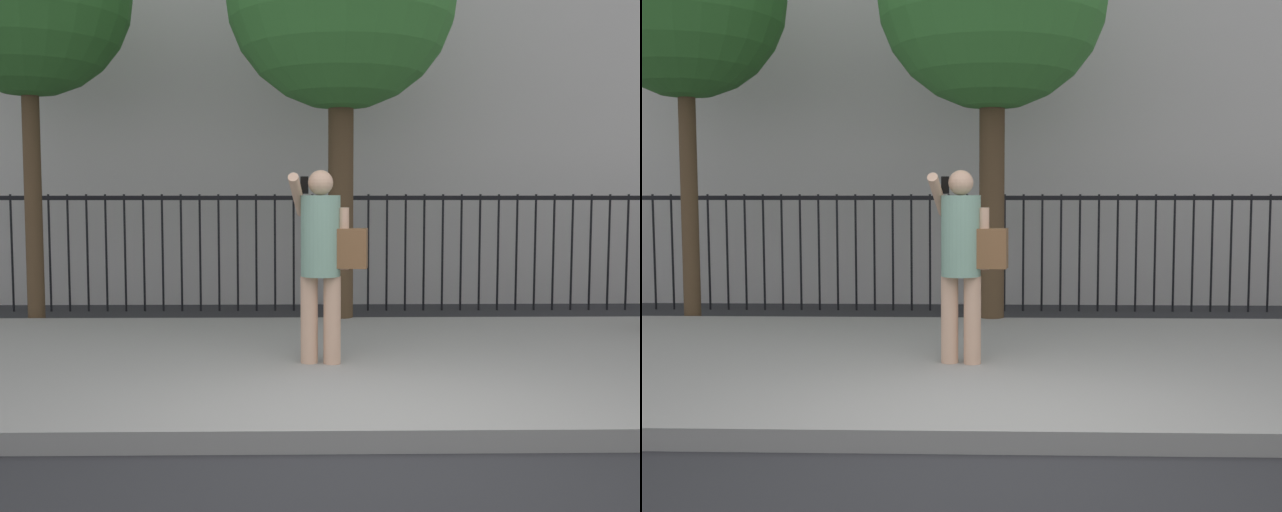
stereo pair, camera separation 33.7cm
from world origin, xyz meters
TOP-DOWN VIEW (x-y plane):
  - ground_plane at (0.00, 0.00)m, footprint 60.00×60.00m
  - sidewalk at (0.00, 2.20)m, footprint 28.00×4.40m
  - iron_fence at (0.00, 5.90)m, footprint 12.03×0.04m
  - pedestrian_on_phone at (-0.32, 1.93)m, footprint 0.69×0.49m

SIDE VIEW (x-z plane):
  - ground_plane at x=0.00m, z-range 0.00..0.00m
  - sidewalk at x=0.00m, z-range 0.00..0.15m
  - iron_fence at x=0.00m, z-range 0.22..1.82m
  - pedestrian_on_phone at x=-0.32m, z-range 0.28..1.95m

